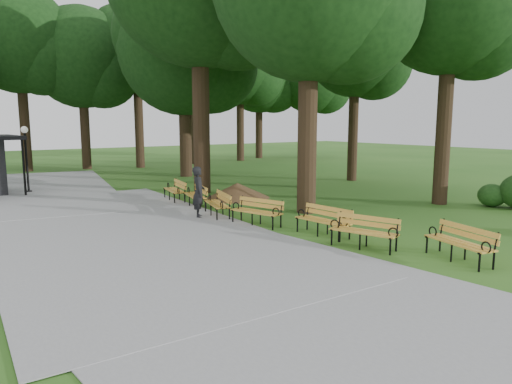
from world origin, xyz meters
TOP-DOWN VIEW (x-y plane):
  - ground at (0.00, 0.00)m, footprint 100.00×100.00m
  - path at (-4.00, 3.00)m, footprint 12.00×38.00m
  - person at (-0.92, 3.19)m, footprint 0.68×0.78m
  - lamp_post at (-4.79, 13.03)m, footprint 0.32×0.32m
  - dirt_mound at (2.45, 5.91)m, footprint 2.52×2.52m
  - bench_0 at (1.77, -5.00)m, footprint 1.04×1.99m
  - bench_1 at (0.75, -2.89)m, footprint 1.21×2.00m
  - bench_2 at (0.84, -1.24)m, footprint 0.84×1.96m
  - bench_3 at (0.02, 1.02)m, footprint 1.17×2.00m
  - bench_4 at (-0.29, 3.02)m, footprint 1.12×2.00m
  - bench_5 at (-0.02, 5.21)m, footprint 1.06×2.00m
  - bench_6 at (-0.08, 6.97)m, footprint 0.97×1.98m
  - lawn_tree_1 at (7.28, 6.97)m, footprint 5.24×5.24m
  - lawn_tree_4 at (4.46, 14.88)m, footprint 7.79×7.79m
  - lawn_tree_5 at (11.35, 7.50)m, footprint 5.57×5.57m
  - tree_backdrop at (6.10, 22.95)m, footprint 36.79×10.14m
  - shrub_1 at (9.64, -1.61)m, footprint 1.07×1.07m

SIDE VIEW (x-z plane):
  - ground at x=0.00m, z-range 0.00..0.00m
  - shrub_1 at x=9.64m, z-range -0.45..0.45m
  - path at x=-4.00m, z-range 0.00..0.06m
  - dirt_mound at x=2.45m, z-range 0.00..0.69m
  - bench_0 at x=1.77m, z-range 0.00..0.88m
  - bench_1 at x=0.75m, z-range 0.00..0.88m
  - bench_2 at x=0.84m, z-range 0.00..0.88m
  - bench_3 at x=0.02m, z-range 0.00..0.88m
  - bench_4 at x=-0.29m, z-range 0.00..0.88m
  - bench_5 at x=-0.02m, z-range 0.00..0.88m
  - bench_6 at x=-0.08m, z-range 0.00..0.88m
  - person at x=-0.92m, z-range 0.00..1.81m
  - lamp_post at x=-4.79m, z-range 0.69..3.83m
  - lawn_tree_5 at x=11.35m, z-range 2.31..12.59m
  - lawn_tree_4 at x=4.46m, z-range 1.83..13.34m
  - tree_backdrop at x=6.10m, z-range 0.00..16.11m
  - lawn_tree_1 at x=7.28m, z-range 2.72..13.56m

